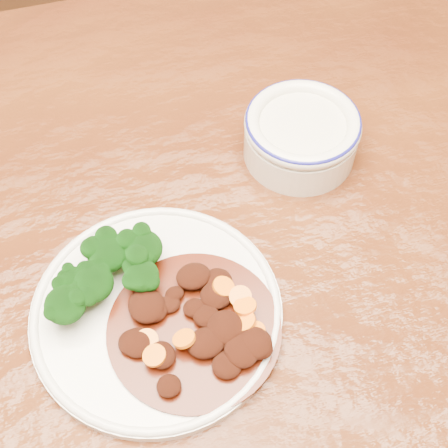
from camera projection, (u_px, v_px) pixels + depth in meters
name	position (u px, v px, depth m)	size (l,w,h in m)	color
ground	(200.00, 444.00, 1.27)	(4.00, 4.00, 0.00)	#432210
dining_table	(182.00, 286.00, 0.72)	(1.54, 0.97, 0.75)	#54270E
dinner_plate	(156.00, 311.00, 0.60)	(0.24, 0.24, 0.02)	silver
broccoli_florets	(106.00, 273.00, 0.59)	(0.12, 0.08, 0.04)	#6A904A
mince_stew	(198.00, 325.00, 0.58)	(0.17, 0.17, 0.03)	#491607
dip_bowl	(301.00, 134.00, 0.70)	(0.13, 0.13, 0.06)	silver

